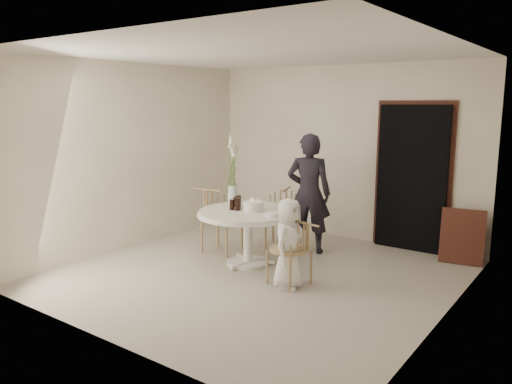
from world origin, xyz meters
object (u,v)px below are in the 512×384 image
Objects in this scene: table at (248,219)px; chair_right at (297,244)px; flower_vase at (232,174)px; chair_far at (284,209)px; chair_left at (214,211)px; girl at (309,193)px; birthday_cake at (253,206)px; boy at (288,244)px.

chair_right is (0.95, -0.33, -0.10)m from table.
flower_vase is (-0.48, 0.28, 0.52)m from table.
table is at bearing -101.82° from chair_far.
girl is at bearing -63.67° from chair_left.
girl is at bearing -145.40° from chair_right.
chair_right is 1.00m from birthday_cake.
chair_far is 0.58m from girl.
chair_left is at bearing -168.76° from flower_vase.
table is 0.76m from flower_vase.
boy reaches higher than table.
chair_far is at bearing 65.47° from flower_vase.
girl is at bearing 69.26° from table.
boy is 1.07× the size of flower_vase.
table is 0.19m from birthday_cake.
table is 1.26× the size of boy.
birthday_cake is at bearing -109.33° from chair_left.
chair_left is 0.53× the size of girl.
chair_right is at bearing 92.47° from girl.
girl reaches higher than table.
chair_right is (1.07, -1.40, -0.03)m from chair_far.
chair_right is at bearing -19.17° from table.
girl is (-0.59, 1.29, 0.34)m from chair_right.
girl reaches higher than chair_far.
girl is at bearing 13.63° from boy.
chair_far is at bearing -132.52° from chair_right.
table is 1.07m from chair_far.
chair_left is at bearing -97.64° from chair_right.
chair_far reaches higher than table.
chair_left reaches higher than chair_right.
chair_far is 1.07m from birthday_cake.
flower_vase reaches higher than table.
boy is (-0.06, -0.08, 0.01)m from chair_right.
chair_right is at bearing -23.08° from flower_vase.
chair_far is 1.05m from flower_vase.
chair_left is 0.63m from flower_vase.
boy reaches higher than chair_right.
chair_far reaches higher than chair_right.
chair_far is at bearing -44.56° from chair_left.
table is 5.08× the size of birthday_cake.
birthday_cake reaches higher than table.
girl is 1.62× the size of boy.
boy is (1.01, -1.48, -0.02)m from chair_far.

